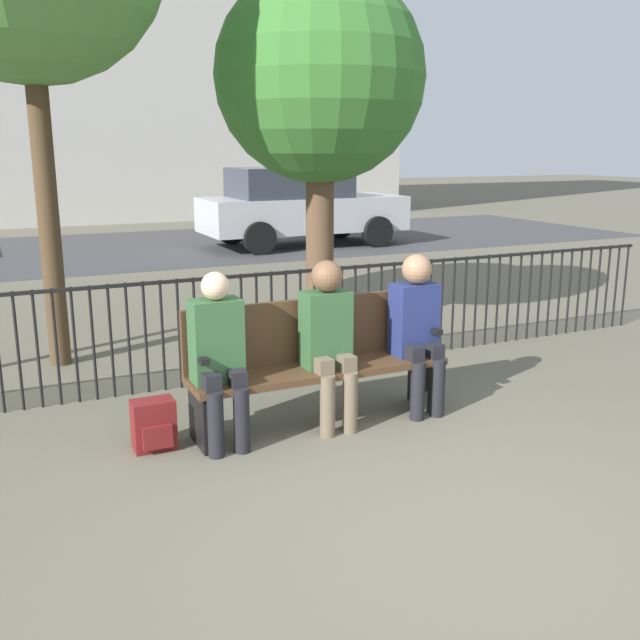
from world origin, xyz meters
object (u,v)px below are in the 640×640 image
object	(u,v)px
seated_person_2	(417,324)
tree_1	(320,79)
seated_person_0	(219,352)
parked_car_0	(299,205)
park_bench	(315,357)
seated_person_1	(328,335)
backpack	(154,425)

from	to	relation	value
seated_person_2	tree_1	size ratio (longest dim) A/B	0.32
seated_person_0	parked_car_0	size ratio (longest dim) A/B	0.29
park_bench	seated_person_1	bearing A→B (deg)	-70.78
seated_person_0	seated_person_2	xyz separation A→B (m)	(1.57, 0.00, 0.03)
seated_person_2	backpack	xyz separation A→B (m)	(-2.01, 0.13, -0.53)
seated_person_2	backpack	distance (m)	2.08
park_bench	backpack	xyz separation A→B (m)	(-1.21, -0.00, -0.33)
tree_1	seated_person_0	bearing A→B (deg)	-127.82
seated_person_0	parked_car_0	world-z (taller)	parked_car_0
seated_person_0	seated_person_1	world-z (taller)	seated_person_1
tree_1	backpack	bearing A→B (deg)	-135.15
seated_person_1	backpack	distance (m)	1.37
seated_person_0	parked_car_0	distance (m)	10.37
seated_person_2	parked_car_0	world-z (taller)	parked_car_0
seated_person_2	seated_person_0	bearing A→B (deg)	-179.96
backpack	parked_car_0	xyz separation A→B (m)	(5.07, 9.14, 0.67)
seated_person_2	park_bench	bearing A→B (deg)	170.82
park_bench	seated_person_1	distance (m)	0.24
seated_person_0	seated_person_2	size ratio (longest dim) A/B	0.98
park_bench	seated_person_0	distance (m)	0.81
tree_1	seated_person_2	bearing A→B (deg)	-97.74
seated_person_1	parked_car_0	bearing A→B (deg)	67.64
park_bench	backpack	distance (m)	1.25
seated_person_1	seated_person_2	world-z (taller)	seated_person_1
backpack	parked_car_0	world-z (taller)	parked_car_0
tree_1	parked_car_0	distance (m)	7.57
seated_person_0	seated_person_2	distance (m)	1.57
tree_1	parked_car_0	xyz separation A→B (m)	(2.73, 6.81, -1.84)
seated_person_1	tree_1	world-z (taller)	tree_1
tree_1	parked_car_0	world-z (taller)	tree_1
backpack	tree_1	distance (m)	4.15
backpack	parked_car_0	distance (m)	10.48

